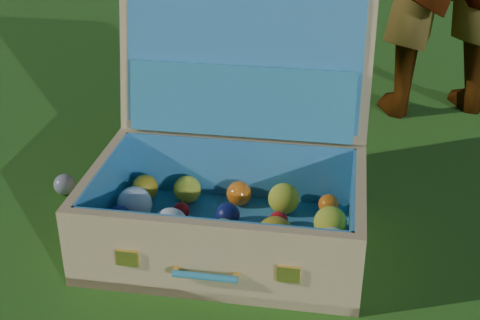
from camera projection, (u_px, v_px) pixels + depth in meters
The scene contains 3 objects.
ground at pixel (269, 244), 1.72m from camera, with size 60.00×60.00×0.00m, color #215114.
stray_ball at pixel (65, 185), 1.93m from camera, with size 0.06×0.06×0.06m, color teal.
suitcase at pixel (230, 166), 1.71m from camera, with size 0.80×0.73×0.64m.
Camera 1 is at (0.50, -1.33, 0.98)m, focal length 50.00 mm.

